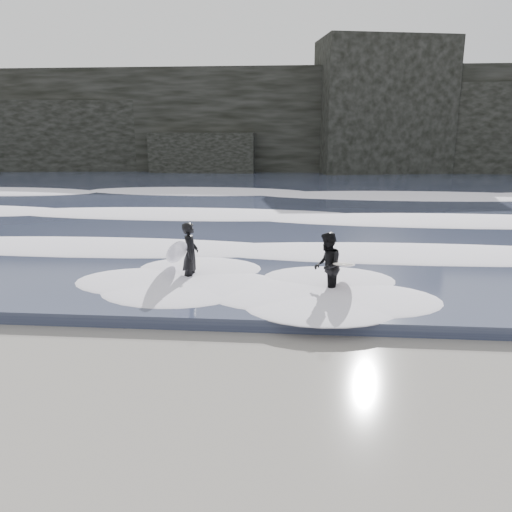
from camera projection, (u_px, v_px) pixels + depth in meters
The scene contains 8 objects.
ground at pixel (218, 408), 7.74m from camera, with size 120.00×120.00×0.00m, color #855B58.
sea at pixel (282, 189), 35.73m from camera, with size 90.00×52.00×0.30m, color #2E354B.
headland at pixel (288, 123), 50.98m from camera, with size 70.00×9.00×10.00m, color black.
foam_near at pixel (261, 250), 16.34m from camera, with size 60.00×3.20×0.20m, color white.
foam_mid at pixel (272, 215), 23.10m from camera, with size 60.00×4.00×0.24m, color white.
foam_far at pixel (279, 191), 31.79m from camera, with size 60.00×4.80×0.30m, color white.
surfer_left at pixel (188, 254), 13.64m from camera, with size 1.21×1.91×1.79m.
surfer_right at pixel (329, 266), 12.56m from camera, with size 1.20×2.12×1.74m.
Camera 1 is at (1.16, -6.86, 4.19)m, focal length 35.00 mm.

